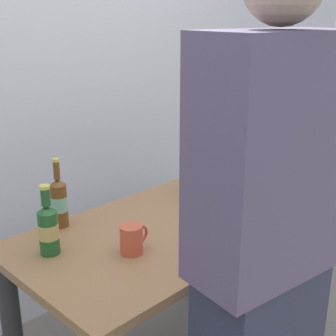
% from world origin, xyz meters
% --- Properties ---
extents(desk, '(1.24, 0.73, 0.75)m').
position_xyz_m(desk, '(0.00, 0.00, 0.60)').
color(desk, olive).
rests_on(desk, ground).
extents(laptop, '(0.35, 0.30, 0.22)m').
position_xyz_m(laptop, '(0.38, 0.03, 0.80)').
color(laptop, '#B7BABC').
rests_on(laptop, desk).
extents(beer_bottle_green, '(0.07, 0.07, 0.29)m').
position_xyz_m(beer_bottle_green, '(-0.30, 0.31, 0.86)').
color(beer_bottle_green, brown).
rests_on(beer_bottle_green, desk).
extents(beer_bottle_amber, '(0.07, 0.07, 0.27)m').
position_xyz_m(beer_bottle_amber, '(-0.45, 0.14, 0.85)').
color(beer_bottle_amber, '#1E5123').
rests_on(beer_bottle_amber, desk).
extents(person_figure, '(0.47, 0.33, 1.79)m').
position_xyz_m(person_figure, '(-0.18, -0.59, 0.90)').
color(person_figure, '#2D3347').
rests_on(person_figure, ground).
extents(coffee_mug, '(0.12, 0.08, 0.11)m').
position_xyz_m(coffee_mug, '(-0.23, -0.07, 0.80)').
color(coffee_mug, '#BF4C33').
rests_on(coffee_mug, desk).
extents(back_wall, '(6.00, 0.10, 2.60)m').
position_xyz_m(back_wall, '(0.00, 0.84, 1.30)').
color(back_wall, silver).
rests_on(back_wall, ground).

